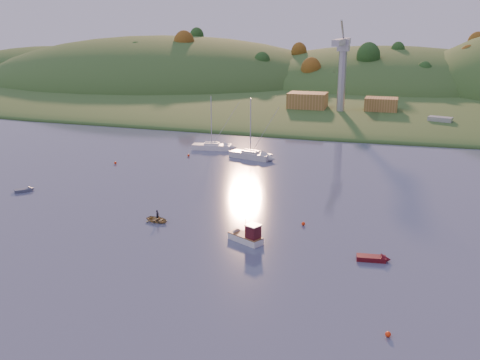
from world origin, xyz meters
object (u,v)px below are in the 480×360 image
(fishing_boat, at_px, (243,235))
(grey_dinghy, at_px, (27,190))
(sailboat_near, at_px, (212,146))
(red_tender, at_px, (378,259))
(sailboat_far, at_px, (250,155))
(canoe, at_px, (158,220))

(fishing_boat, bearing_deg, grey_dinghy, 13.94)
(sailboat_near, bearing_deg, red_tender, -60.65)
(fishing_boat, bearing_deg, sailboat_far, -47.36)
(fishing_boat, xyz_separation_m, canoe, (-13.23, 3.01, -0.43))
(sailboat_near, relative_size, sailboat_far, 0.95)
(sailboat_far, relative_size, red_tender, 3.06)
(grey_dinghy, bearing_deg, sailboat_far, 0.23)
(red_tender, bearing_deg, canoe, 165.43)
(sailboat_near, relative_size, canoe, 3.54)
(red_tender, distance_m, grey_dinghy, 57.27)
(grey_dinghy, bearing_deg, fishing_boat, -62.13)
(fishing_boat, relative_size, grey_dinghy, 1.82)
(sailboat_near, height_order, red_tender, sailboat_near)
(sailboat_near, bearing_deg, canoe, -88.06)
(sailboat_far, relative_size, canoe, 3.71)
(sailboat_far, distance_m, red_tender, 51.39)
(red_tender, bearing_deg, sailboat_near, 121.47)
(canoe, relative_size, grey_dinghy, 1.06)
(fishing_boat, relative_size, red_tender, 1.41)
(sailboat_far, bearing_deg, red_tender, -42.16)
(canoe, relative_size, red_tender, 0.83)
(sailboat_near, distance_m, grey_dinghy, 41.84)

